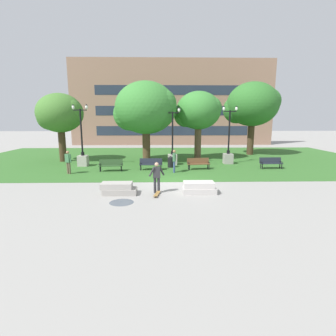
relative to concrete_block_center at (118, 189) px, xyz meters
name	(u,v)px	position (x,y,z in m)	size (l,w,h in m)	color
ground_plane	(173,182)	(3.07, 2.63, -0.31)	(140.00, 140.00, 0.00)	gray
grass_lawn	(169,159)	(3.07, 12.63, -0.30)	(40.00, 20.00, 0.02)	#336628
concrete_block_center	(118,189)	(0.00, 0.00, 0.00)	(1.90, 0.90, 0.64)	#9E9991
concrete_block_left	(199,188)	(4.40, 0.09, 0.00)	(1.80, 0.90, 0.64)	#BCB7B2
person_skateboarder	(157,176)	(2.07, 0.20, 0.66)	(0.87, 0.36, 1.71)	#28282D
skateboard	(157,194)	(2.07, -0.34, -0.22)	(0.39, 1.04, 0.14)	olive
puddle	(122,202)	(0.37, -1.45, -0.30)	(1.19, 1.19, 0.01)	#47515B
park_bench_near_left	(151,163)	(1.48, 6.75, 0.23)	(1.81, 0.56, 0.90)	#1E232D
park_bench_near_right	(111,164)	(-1.60, 6.29, 0.23)	(1.83, 0.66, 0.90)	#284723
park_bench_far_left	(271,162)	(11.24, 7.03, 0.23)	(1.82, 0.60, 0.90)	#1E232D
park_bench_far_right	(198,163)	(5.29, 6.85, 0.23)	(1.86, 0.78, 0.90)	brown
lamp_post_center	(83,154)	(-4.43, 8.61, 0.76)	(1.32, 0.80, 5.21)	#ADA89E
lamp_post_right	(228,152)	(8.34, 9.49, 0.75)	(1.32, 0.80, 5.13)	gray
lamp_post_left	(172,153)	(3.29, 9.09, 0.73)	(1.32, 0.80, 5.00)	#ADA89E
tree_far_left	(59,114)	(-7.12, 11.19, 4.16)	(4.43, 4.22, 6.32)	#42301E
tree_near_right	(145,109)	(0.82, 10.95, 4.62)	(5.92, 5.64, 7.38)	#4C3823
tree_near_left	(252,105)	(12.27, 15.50, 5.19)	(5.90, 5.62, 7.96)	#42301E
tree_far_right	(198,111)	(5.90, 12.28, 4.42)	(4.55, 4.34, 6.64)	brown
trash_bin	(171,162)	(3.08, 7.78, 0.20)	(0.49, 0.49, 0.96)	black
person_bystander_near_lawn	(174,160)	(3.29, 5.68, 0.68)	(0.27, 0.90, 1.71)	#384C7A
person_bystander_far_lawn	(68,161)	(-4.52, 5.32, 0.68)	(0.63, 0.46, 1.71)	brown
building_facade_distant	(172,103)	(3.99, 27.13, 6.09)	(30.82, 1.03, 12.80)	#8E6B56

